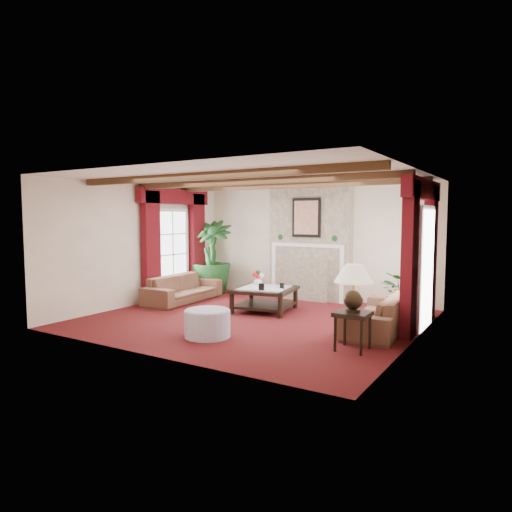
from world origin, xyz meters
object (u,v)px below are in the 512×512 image
Objects in this scene: sofa_left at (183,284)px; side_table at (353,331)px; ottoman at (207,324)px; potted_palm at (211,273)px; coffee_table at (265,299)px; sofa_right at (379,307)px.

sofa_left reaches higher than side_table.
sofa_left is at bearing 137.65° from ottoman.
ottoman is (2.57, -3.51, -0.31)m from potted_palm.
sofa_left is 3.26m from ottoman.
ottoman is (-2.29, -0.53, -0.07)m from side_table.
potted_palm reaches higher than side_table.
potted_palm is 3.68× the size of side_table.
coffee_table is (2.33, -1.24, -0.28)m from potted_palm.
potted_palm is at bearing 4.30° from sofa_left.
coffee_table is at bearing 96.16° from ottoman.
sofa_right is 5.12m from potted_palm.
coffee_table is 1.57× the size of ottoman.
sofa_right is 2.97m from ottoman.
sofa_right reaches higher than ottoman.
coffee_table is 3.08m from side_table.
side_table is (4.87, -2.98, -0.24)m from potted_palm.
coffee_table is (2.16, 0.07, -0.17)m from sofa_left.
coffee_table is 2.28m from ottoman.
ottoman is (-2.28, -1.89, -0.20)m from sofa_right.
side_table is (0.02, -1.36, -0.13)m from sofa_right.
coffee_table reaches higher than ottoman.
potted_palm reaches higher than coffee_table.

